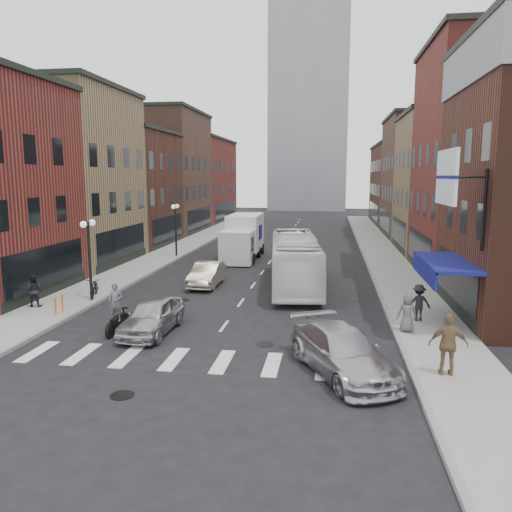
{
  "coord_description": "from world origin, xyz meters",
  "views": [
    {
      "loc": [
        4.3,
        -18.81,
        6.24
      ],
      "look_at": [
        0.79,
        4.86,
        2.4
      ],
      "focal_mm": 35.0,
      "sensor_mm": 36.0,
      "label": 1
    }
  ],
  "objects_px": {
    "streetlamp_near": "(89,245)",
    "ped_right_b": "(448,344)",
    "box_truck": "(243,238)",
    "sedan_left_far": "(207,274)",
    "billboard_sign": "(449,179)",
    "motorcycle_rider": "(116,310)",
    "sedan_left_near": "(152,316)",
    "ped_right_c": "(407,313)",
    "parked_bicycle": "(94,287)",
    "ped_left_solo": "(34,290)",
    "transit_bus": "(295,261)",
    "bike_rack": "(59,305)",
    "streetlamp_far": "(176,220)",
    "ped_right_a": "(419,303)",
    "curb_car": "(343,352)"
  },
  "relations": [
    {
      "from": "curb_car",
      "to": "ped_right_b",
      "type": "xyz_separation_m",
      "value": [
        3.2,
        0.01,
        0.4
      ]
    },
    {
      "from": "ped_left_solo",
      "to": "ped_right_b",
      "type": "relative_size",
      "value": 0.79
    },
    {
      "from": "streetlamp_far",
      "to": "transit_bus",
      "type": "distance_m",
      "value": 13.29
    },
    {
      "from": "streetlamp_far",
      "to": "bike_rack",
      "type": "relative_size",
      "value": 5.14
    },
    {
      "from": "sedan_left_near",
      "to": "parked_bicycle",
      "type": "height_order",
      "value": "sedan_left_near"
    },
    {
      "from": "transit_bus",
      "to": "curb_car",
      "type": "height_order",
      "value": "transit_bus"
    },
    {
      "from": "ped_right_c",
      "to": "streetlamp_near",
      "type": "bearing_deg",
      "value": -17.11
    },
    {
      "from": "curb_car",
      "to": "ped_right_c",
      "type": "relative_size",
      "value": 3.31
    },
    {
      "from": "box_truck",
      "to": "parked_bicycle",
      "type": "relative_size",
      "value": 4.1
    },
    {
      "from": "motorcycle_rider",
      "to": "ped_right_c",
      "type": "distance_m",
      "value": 11.55
    },
    {
      "from": "bike_rack",
      "to": "ped_left_solo",
      "type": "distance_m",
      "value": 2.1
    },
    {
      "from": "billboard_sign",
      "to": "parked_bicycle",
      "type": "xyz_separation_m",
      "value": [
        -16.09,
        4.04,
        -5.49
      ]
    },
    {
      "from": "bike_rack",
      "to": "transit_bus",
      "type": "xyz_separation_m",
      "value": [
        9.98,
        7.81,
        0.94
      ]
    },
    {
      "from": "motorcycle_rider",
      "to": "sedan_left_far",
      "type": "relative_size",
      "value": 0.5
    },
    {
      "from": "curb_car",
      "to": "parked_bicycle",
      "type": "bearing_deg",
      "value": 120.8
    },
    {
      "from": "billboard_sign",
      "to": "ped_right_b",
      "type": "relative_size",
      "value": 1.88
    },
    {
      "from": "billboard_sign",
      "to": "transit_bus",
      "type": "xyz_separation_m",
      "value": [
        -6.21,
        8.61,
        -4.64
      ]
    },
    {
      "from": "bike_rack",
      "to": "sedan_left_near",
      "type": "distance_m",
      "value": 5.19
    },
    {
      "from": "transit_bus",
      "to": "ped_right_c",
      "type": "bearing_deg",
      "value": -64.83
    },
    {
      "from": "bike_rack",
      "to": "ped_right_a",
      "type": "bearing_deg",
      "value": 4.52
    },
    {
      "from": "curb_car",
      "to": "ped_right_b",
      "type": "height_order",
      "value": "ped_right_b"
    },
    {
      "from": "billboard_sign",
      "to": "streetlamp_near",
      "type": "height_order",
      "value": "billboard_sign"
    },
    {
      "from": "sedan_left_near",
      "to": "parked_bicycle",
      "type": "relative_size",
      "value": 2.24
    },
    {
      "from": "sedan_left_near",
      "to": "sedan_left_far",
      "type": "bearing_deg",
      "value": 91.08
    },
    {
      "from": "streetlamp_near",
      "to": "ped_right_b",
      "type": "xyz_separation_m",
      "value": [
        15.4,
        -7.42,
        -1.78
      ]
    },
    {
      "from": "parked_bicycle",
      "to": "ped_right_b",
      "type": "relative_size",
      "value": 0.95
    },
    {
      "from": "sedan_left_far",
      "to": "ped_left_solo",
      "type": "relative_size",
      "value": 2.63
    },
    {
      "from": "billboard_sign",
      "to": "motorcycle_rider",
      "type": "height_order",
      "value": "billboard_sign"
    },
    {
      "from": "billboard_sign",
      "to": "sedan_left_near",
      "type": "distance_m",
      "value": 12.51
    },
    {
      "from": "sedan_left_far",
      "to": "parked_bicycle",
      "type": "bearing_deg",
      "value": -140.68
    },
    {
      "from": "streetlamp_far",
      "to": "motorcycle_rider",
      "type": "relative_size",
      "value": 2.0
    },
    {
      "from": "box_truck",
      "to": "sedan_left_far",
      "type": "xyz_separation_m",
      "value": [
        -0.42,
        -9.6,
        -0.96
      ]
    },
    {
      "from": "motorcycle_rider",
      "to": "ped_left_solo",
      "type": "distance_m",
      "value": 6.04
    },
    {
      "from": "box_truck",
      "to": "sedan_left_far",
      "type": "height_order",
      "value": "box_truck"
    },
    {
      "from": "transit_bus",
      "to": "box_truck",
      "type": "bearing_deg",
      "value": 110.54
    },
    {
      "from": "motorcycle_rider",
      "to": "transit_bus",
      "type": "xyz_separation_m",
      "value": [
        6.45,
        9.63,
        0.53
      ]
    },
    {
      "from": "streetlamp_far",
      "to": "parked_bicycle",
      "type": "height_order",
      "value": "streetlamp_far"
    },
    {
      "from": "ped_right_c",
      "to": "billboard_sign",
      "type": "bearing_deg",
      "value": 156.58
    },
    {
      "from": "streetlamp_near",
      "to": "box_truck",
      "type": "bearing_deg",
      "value": 69.63
    },
    {
      "from": "bike_rack",
      "to": "transit_bus",
      "type": "distance_m",
      "value": 12.71
    },
    {
      "from": "streetlamp_far",
      "to": "parked_bicycle",
      "type": "xyz_separation_m",
      "value": [
        -0.1,
        -13.46,
        -2.27
      ]
    },
    {
      "from": "streetlamp_far",
      "to": "ped_right_c",
      "type": "distance_m",
      "value": 22.71
    },
    {
      "from": "streetlamp_far",
      "to": "ped_left_solo",
      "type": "height_order",
      "value": "streetlamp_far"
    },
    {
      "from": "motorcycle_rider",
      "to": "ped_right_c",
      "type": "relative_size",
      "value": 1.35
    },
    {
      "from": "transit_bus",
      "to": "ped_left_solo",
      "type": "bearing_deg",
      "value": -156.22
    },
    {
      "from": "sedan_left_far",
      "to": "ped_right_b",
      "type": "bearing_deg",
      "value": -48.04
    },
    {
      "from": "sedan_left_far",
      "to": "ped_right_a",
      "type": "xyz_separation_m",
      "value": [
        10.7,
        -5.97,
        0.26
      ]
    },
    {
      "from": "streetlamp_near",
      "to": "ped_right_c",
      "type": "height_order",
      "value": "streetlamp_near"
    },
    {
      "from": "sedan_left_far",
      "to": "ped_left_solo",
      "type": "bearing_deg",
      "value": -137.31
    },
    {
      "from": "transit_bus",
      "to": "ped_right_b",
      "type": "bearing_deg",
      "value": -72.1
    }
  ]
}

